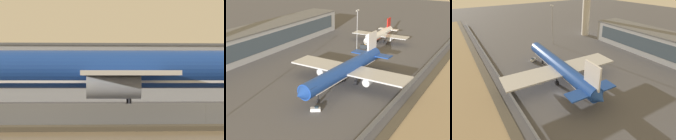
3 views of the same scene
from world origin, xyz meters
The scene contains 5 objects.
ground_plane centered at (0.00, 0.00, 0.00)m, with size 500.00×500.00×0.00m, color #4C4C51.
shoreline_seawall centered at (0.00, -20.50, 0.25)m, with size 320.00×3.00×0.50m.
perimeter_fence centered at (0.00, -16.00, 1.28)m, with size 280.00×0.10×2.55m.
cargo_jet_blue centered at (-8.98, 5.79, 6.37)m, with size 56.19×48.03×16.68m.
terminal_building centered at (14.23, 65.63, 6.53)m, with size 112.75×17.25×13.03m.
Camera 1 is at (-15.57, -87.35, 5.46)m, focal length 105.00 mm.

